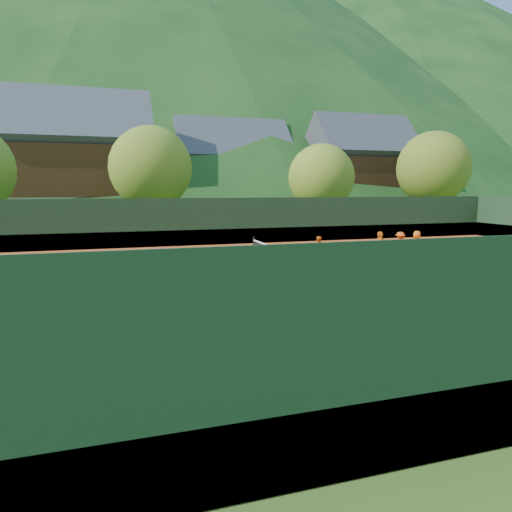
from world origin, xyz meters
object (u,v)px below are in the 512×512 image
object	(u,v)px
student_a	(318,250)
student_b	(380,249)
chalet_mid	(231,176)
tennis_net	(298,267)
student_d	(400,245)
chalet_right	(360,174)
chalet_left	(77,167)
ball_hopper	(114,303)
student_c	(417,245)
coach	(215,274)

from	to	relation	value
student_a	student_b	size ratio (longest dim) A/B	0.82
student_a	chalet_mid	bearing A→B (deg)	-76.60
student_a	tennis_net	world-z (taller)	student_a
student_b	student_d	bearing A→B (deg)	-164.99
chalet_mid	chalet_right	size ratio (longest dim) A/B	1.06
student_b	chalet_left	size ratio (longest dim) A/B	0.12
ball_hopper	chalet_mid	xyz separation A→B (m)	(13.06, 38.88, 4.22)
student_a	chalet_right	bearing A→B (deg)	-103.22
student_b	tennis_net	distance (m)	5.15
student_c	ball_hopper	distance (m)	17.07
coach	chalet_right	world-z (taller)	chalet_right
ball_hopper	chalet_right	distance (m)	44.38
tennis_net	ball_hopper	size ratio (longest dim) A/B	12.07
student_a	chalet_left	world-z (taller)	chalet_left
chalet_right	ball_hopper	bearing A→B (deg)	-127.80
coach	ball_hopper	bearing A→B (deg)	-160.56
coach	student_a	distance (m)	8.34
coach	tennis_net	world-z (taller)	coach
student_c	student_d	bearing A→B (deg)	-33.61
student_d	ball_hopper	size ratio (longest dim) A/B	1.39
student_d	chalet_left	distance (m)	32.03
student_d	chalet_right	bearing A→B (deg)	-127.66
coach	chalet_right	size ratio (longest dim) A/B	0.14
student_d	chalet_right	world-z (taller)	chalet_right
tennis_net	chalet_left	distance (m)	32.04
student_c	chalet_mid	size ratio (longest dim) A/B	0.11
ball_hopper	coach	bearing A→B (deg)	39.32
chalet_mid	chalet_left	bearing A→B (deg)	-165.96
tennis_net	chalet_left	xyz separation A→B (m)	(-10.00, 30.00, 5.13)
student_d	chalet_left	bearing A→B (deg)	-69.13
student_b	tennis_net	bearing A→B (deg)	-1.89
coach	student_b	size ratio (longest dim) A/B	1.02
chalet_left	student_b	bearing A→B (deg)	-62.31
chalet_left	student_a	bearing A→B (deg)	-65.19
student_a	tennis_net	distance (m)	4.00
chalet_mid	ball_hopper	bearing A→B (deg)	-108.56
student_d	ball_hopper	world-z (taller)	student_d
student_a	chalet_left	distance (m)	29.93
student_b	chalet_mid	bearing A→B (deg)	-113.40
coach	chalet_left	xyz separation A→B (m)	(-6.12, 32.29, 4.80)
student_a	chalet_right	xyz separation A→B (m)	(17.62, 26.79, 4.57)
coach	tennis_net	bearing A→B (deg)	10.61
student_d	chalet_mid	world-z (taller)	chalet_mid
coach	student_b	distance (m)	9.60
chalet_mid	chalet_right	bearing A→B (deg)	-15.95
coach	student_d	distance (m)	12.33
ball_hopper	student_d	bearing A→B (deg)	30.24
student_c	student_d	distance (m)	0.91
coach	chalet_mid	world-z (taller)	chalet_mid
coach	student_c	world-z (taller)	coach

